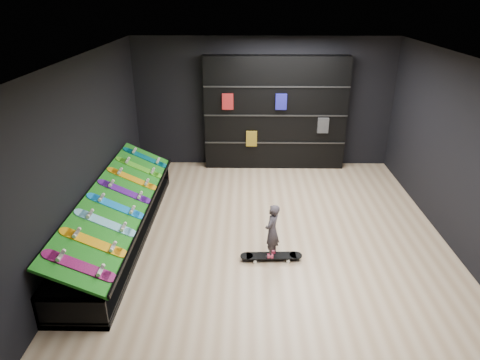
{
  "coord_description": "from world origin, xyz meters",
  "views": [
    {
      "loc": [
        -0.4,
        -6.34,
        3.91
      ],
      "look_at": [
        -0.5,
        0.2,
        1.0
      ],
      "focal_mm": 32.0,
      "sensor_mm": 36.0,
      "label": 1
    }
  ],
  "objects_px": {
    "back_shelving": "(275,113)",
    "child": "(272,241)",
    "display_rack": "(120,224)",
    "floor_skateboard": "(271,258)"
  },
  "relations": [
    {
      "from": "child",
      "to": "display_rack",
      "type": "bearing_deg",
      "value": -78.45
    },
    {
      "from": "display_rack",
      "to": "back_shelving",
      "type": "height_order",
      "value": "back_shelving"
    },
    {
      "from": "display_rack",
      "to": "back_shelving",
      "type": "xyz_separation_m",
      "value": [
        2.82,
        3.32,
        1.05
      ]
    },
    {
      "from": "floor_skateboard",
      "to": "child",
      "type": "xyz_separation_m",
      "value": [
        0.0,
        0.0,
        0.31
      ]
    },
    {
      "from": "back_shelving",
      "to": "child",
      "type": "height_order",
      "value": "back_shelving"
    },
    {
      "from": "floor_skateboard",
      "to": "back_shelving",
      "type": "bearing_deg",
      "value": 83.87
    },
    {
      "from": "back_shelving",
      "to": "floor_skateboard",
      "type": "relative_size",
      "value": 3.32
    },
    {
      "from": "display_rack",
      "to": "back_shelving",
      "type": "relative_size",
      "value": 1.38
    },
    {
      "from": "display_rack",
      "to": "child",
      "type": "relative_size",
      "value": 8.49
    },
    {
      "from": "display_rack",
      "to": "child",
      "type": "bearing_deg",
      "value": -14.48
    }
  ]
}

